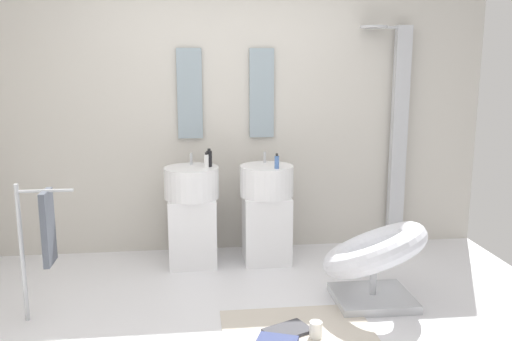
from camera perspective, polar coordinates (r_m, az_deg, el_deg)
name	(u,v)px	position (r m, az deg, el deg)	size (l,w,h in m)	color
ground_plane	(243,331)	(3.74, -1.36, -16.51)	(4.80, 3.60, 0.04)	silver
rear_partition	(226,110)	(4.97, -3.22, 6.41)	(4.80, 0.10, 2.60)	beige
pedestal_sink_left	(192,213)	(4.69, -6.71, -4.44)	(0.46, 0.46, 0.95)	white
pedestal_sink_right	(266,210)	(4.73, 1.11, -4.23)	(0.46, 0.46, 0.95)	white
vanity_mirror_left	(190,94)	(4.88, -6.99, 8.02)	(0.22, 0.03, 0.79)	#8C9EA8
vanity_mirror_right	(262,93)	(4.92, 0.59, 8.13)	(0.22, 0.03, 0.79)	#8C9EA8
shower_column	(397,133)	(5.22, 14.64, 3.86)	(0.49, 0.24, 2.05)	#B7BABF
lounge_chair	(374,256)	(4.04, 12.32, -8.82)	(1.09, 1.09, 0.65)	#B7BABF
towel_rack	(44,231)	(3.87, -21.43, -5.92)	(0.37, 0.22, 0.95)	#B7BABF
area_rug	(300,335)	(3.64, 4.61, -16.88)	(0.98, 0.80, 0.01)	beige
magazine_charcoal	(288,331)	(3.66, 3.35, -16.47)	(0.29, 0.19, 0.02)	#38383D
magazine_navy	(277,341)	(3.52, 2.25, -17.53)	(0.25, 0.15, 0.03)	navy
coffee_mug	(316,330)	(3.59, 6.31, -16.30)	(0.08, 0.08, 0.10)	white
soap_bottle_black	(209,158)	(4.60, -4.95, 1.28)	(0.05, 0.05, 0.15)	black
soap_bottle_blue	(277,162)	(4.51, 2.20, 0.92)	(0.04, 0.04, 0.13)	#4C72B7
soap_bottle_white	(206,161)	(4.57, -5.25, 1.04)	(0.04, 0.04, 0.13)	white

